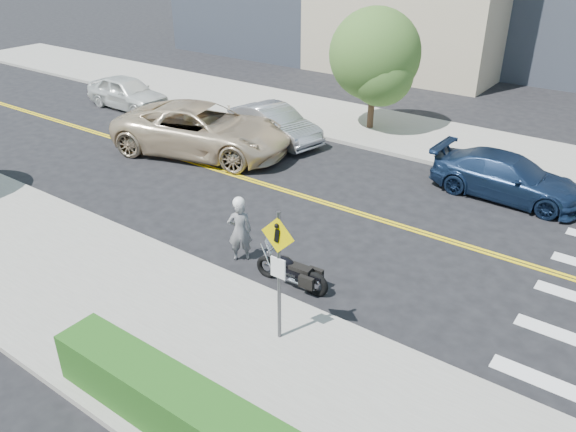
% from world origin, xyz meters
% --- Properties ---
extents(ground_plane, '(120.00, 120.00, 0.00)m').
position_xyz_m(ground_plane, '(0.00, 0.00, 0.00)').
color(ground_plane, black).
rests_on(ground_plane, ground).
extents(sidewalk_near, '(60.00, 5.00, 0.15)m').
position_xyz_m(sidewalk_near, '(0.00, -7.50, 0.07)').
color(sidewalk_near, '#9E9B91').
rests_on(sidewalk_near, ground_plane).
extents(sidewalk_far, '(60.00, 5.00, 0.15)m').
position_xyz_m(sidewalk_far, '(0.00, 7.50, 0.07)').
color(sidewalk_far, '#9E9B91').
rests_on(sidewalk_far, ground_plane).
extents(pedestrian_sign, '(0.78, 0.08, 3.00)m').
position_xyz_m(pedestrian_sign, '(4.20, -6.31, 1.96)').
color(pedestrian_sign, '#4C4C51').
rests_on(pedestrian_sign, sidewalk_near).
extents(motorcyclist, '(0.75, 0.73, 1.84)m').
position_xyz_m(motorcyclist, '(1.36, -4.20, 0.92)').
color(motorcyclist, '#B8B7BC').
rests_on(motorcyclist, ground).
extents(motorcycle, '(2.02, 0.70, 1.21)m').
position_xyz_m(motorcycle, '(3.17, -4.41, 0.61)').
color(motorcycle, black).
rests_on(motorcycle, ground).
extents(suv, '(7.49, 4.87, 1.92)m').
position_xyz_m(suv, '(-4.88, 0.98, 0.96)').
color(suv, beige).
rests_on(suv, ground).
extents(parked_car_white, '(4.55, 1.92, 1.54)m').
position_xyz_m(parked_car_white, '(-12.06, 3.27, 0.77)').
color(parked_car_white, white).
rests_on(parked_car_white, ground).
extents(parked_car_silver, '(4.65, 2.44, 1.46)m').
position_xyz_m(parked_car_silver, '(-3.49, 3.70, 0.73)').
color(parked_car_silver, '#A4A5AB').
rests_on(parked_car_silver, ground).
extents(parked_car_blue, '(4.94, 2.13, 1.42)m').
position_xyz_m(parked_car_blue, '(5.87, 3.85, 0.71)').
color(parked_car_blue, navy).
rests_on(parked_car_blue, ground).
extents(tree_far_a, '(3.76, 3.76, 5.14)m').
position_xyz_m(tree_far_a, '(-0.93, 7.19, 3.25)').
color(tree_far_a, '#382619').
rests_on(tree_far_a, ground).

